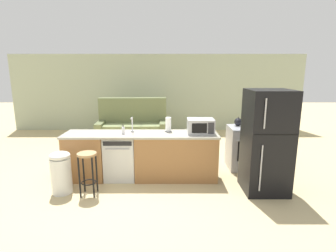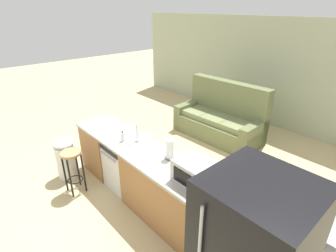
% 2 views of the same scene
% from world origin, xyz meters
% --- Properties ---
extents(ground_plane, '(24.00, 24.00, 0.00)m').
position_xyz_m(ground_plane, '(0.00, 0.00, 0.00)').
color(ground_plane, tan).
extents(wall_back, '(10.00, 0.06, 2.60)m').
position_xyz_m(wall_back, '(0.30, 4.20, 1.30)').
color(wall_back, '#A8B293').
rests_on(wall_back, ground_plane).
extents(kitchen_counter, '(2.94, 0.66, 0.90)m').
position_xyz_m(kitchen_counter, '(0.24, 0.00, 0.42)').
color(kitchen_counter, '#9E6B3D').
rests_on(kitchen_counter, ground_plane).
extents(dishwasher, '(0.58, 0.61, 0.84)m').
position_xyz_m(dishwasher, '(-0.25, -0.00, 0.42)').
color(dishwasher, silver).
rests_on(dishwasher, ground_plane).
extents(stove_range, '(0.76, 0.68, 0.90)m').
position_xyz_m(stove_range, '(2.35, 0.55, 0.45)').
color(stove_range, '#B7B7BC').
rests_on(stove_range, ground_plane).
extents(refrigerator, '(0.72, 0.73, 1.77)m').
position_xyz_m(refrigerator, '(2.35, -0.55, 0.89)').
color(refrigerator, black).
rests_on(refrigerator, ground_plane).
extents(microwave, '(0.50, 0.37, 0.28)m').
position_xyz_m(microwave, '(1.29, -0.00, 1.04)').
color(microwave, '#B7B7BC').
rests_on(microwave, kitchen_counter).
extents(sink_faucet, '(0.07, 0.17, 0.30)m').
position_xyz_m(sink_faucet, '(-0.02, 0.08, 1.03)').
color(sink_faucet, silver).
rests_on(sink_faucet, kitchen_counter).
extents(paper_towel_roll, '(0.14, 0.14, 0.28)m').
position_xyz_m(paper_towel_roll, '(0.67, 0.14, 1.04)').
color(paper_towel_roll, '#4C4C51').
rests_on(paper_towel_roll, kitchen_counter).
extents(soap_bottle, '(0.06, 0.06, 0.18)m').
position_xyz_m(soap_bottle, '(-0.17, -0.07, 0.97)').
color(soap_bottle, silver).
rests_on(soap_bottle, kitchen_counter).
extents(kettle, '(0.21, 0.17, 0.19)m').
position_xyz_m(kettle, '(2.18, 0.68, 0.99)').
color(kettle, black).
rests_on(kettle, stove_range).
extents(bar_stool, '(0.32, 0.32, 0.74)m').
position_xyz_m(bar_stool, '(-0.68, -0.72, 0.54)').
color(bar_stool, tan).
rests_on(bar_stool, ground_plane).
extents(trash_bin, '(0.35, 0.35, 0.74)m').
position_xyz_m(trash_bin, '(-1.16, -0.65, 0.38)').
color(trash_bin, white).
rests_on(trash_bin, ground_plane).
extents(couch, '(2.03, 0.97, 1.27)m').
position_xyz_m(couch, '(-0.38, 2.70, 0.39)').
color(couch, '#667047').
rests_on(couch, ground_plane).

